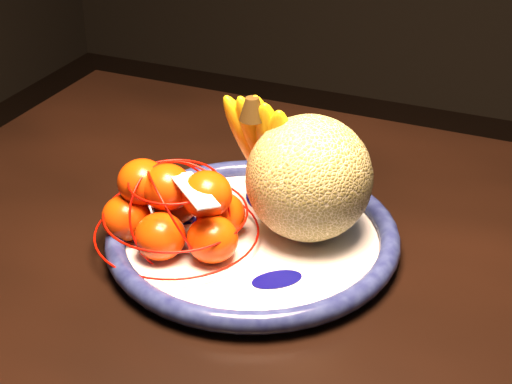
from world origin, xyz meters
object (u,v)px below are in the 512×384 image
at_px(banana_bunch, 268,146).
at_px(mandarin_bag, 176,210).
at_px(dining_table, 431,360).
at_px(cantaloupe, 309,178).
at_px(fruit_bowl, 253,237).

distance_m(banana_bunch, mandarin_bag, 0.13).
relative_size(dining_table, cantaloupe, 9.82).
relative_size(dining_table, mandarin_bag, 6.57).
distance_m(dining_table, banana_bunch, 0.31).
bearing_deg(banana_bunch, fruit_bowl, -71.24).
height_order(fruit_bowl, cantaloupe, cantaloupe).
bearing_deg(mandarin_bag, dining_table, 2.64).
xyz_separation_m(cantaloupe, banana_bunch, (-0.06, 0.03, 0.02)).
height_order(cantaloupe, mandarin_bag, cantaloupe).
distance_m(fruit_bowl, cantaloupe, 0.10).
distance_m(dining_table, mandarin_bag, 0.33).
bearing_deg(cantaloupe, dining_table, -19.32).
bearing_deg(banana_bunch, dining_table, -9.09).
height_order(dining_table, cantaloupe, cantaloupe).
xyz_separation_m(cantaloupe, mandarin_bag, (-0.13, -0.07, -0.03)).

